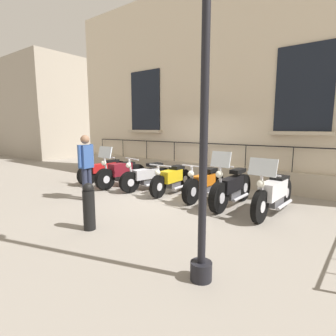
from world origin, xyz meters
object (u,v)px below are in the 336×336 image
at_px(motorcycle_orange, 205,184).
at_px(motorcycle_black, 232,189).
at_px(motorcycle_white, 273,194).
at_px(motorcycle_red, 104,170).
at_px(motorcycle_maroon, 121,173).
at_px(motorcycle_yellow, 172,179).
at_px(bollard, 89,206).
at_px(lamppost, 205,85).
at_px(pedestrian_standing, 86,163).
at_px(motorcycle_silver, 147,177).

xyz_separation_m(motorcycle_orange, motorcycle_black, (0.22, 0.88, 0.04)).
xyz_separation_m(motorcycle_orange, motorcycle_white, (0.21, 1.87, 0.06)).
bearing_deg(motorcycle_red, motorcycle_black, 89.43).
height_order(motorcycle_black, motorcycle_white, motorcycle_black).
xyz_separation_m(motorcycle_maroon, motorcycle_yellow, (-0.23, 1.89, -0.02)).
bearing_deg(motorcycle_white, bollard, -39.63).
height_order(motorcycle_yellow, lamppost, lamppost).
bearing_deg(motorcycle_maroon, lamppost, 56.75).
bearing_deg(pedestrian_standing, motorcycle_red, -140.70).
relative_size(motorcycle_white, lamppost, 0.51).
xyz_separation_m(motorcycle_black, pedestrian_standing, (1.74, -3.38, 0.54)).
bearing_deg(motorcycle_black, motorcycle_orange, -104.11).
bearing_deg(motorcycle_white, motorcycle_orange, -96.42).
bearing_deg(motorcycle_silver, lamppost, 49.21).
bearing_deg(motorcycle_orange, motorcycle_red, -87.51).
bearing_deg(motorcycle_silver, pedestrian_standing, -16.48).
xyz_separation_m(motorcycle_silver, bollard, (3.13, 1.30, 0.05)).
relative_size(motorcycle_red, motorcycle_black, 1.04).
xyz_separation_m(motorcycle_maroon, lamppost, (3.19, 4.86, 1.97)).
bearing_deg(motorcycle_yellow, motorcycle_white, 86.98).
bearing_deg(lamppost, motorcycle_maroon, -123.25).
distance_m(motorcycle_silver, motorcycle_yellow, 0.90).
xyz_separation_m(motorcycle_black, lamppost, (3.25, 1.03, 1.97)).
distance_m(motorcycle_yellow, bollard, 3.24).
height_order(motorcycle_red, motorcycle_orange, motorcycle_red).
distance_m(lamppost, bollard, 3.24).
bearing_deg(pedestrian_standing, motorcycle_white, 111.77).
height_order(motorcycle_orange, bollard, motorcycle_orange).
relative_size(motorcycle_red, lamppost, 0.49).
bearing_deg(bollard, motorcycle_white, 140.37).
height_order(bollard, pedestrian_standing, pedestrian_standing).
bearing_deg(motorcycle_orange, motorcycle_yellow, -87.03).
xyz_separation_m(motorcycle_white, pedestrian_standing, (1.75, -4.38, 0.52)).
bearing_deg(bollard, pedestrian_standing, -125.42).
xyz_separation_m(motorcycle_red, motorcycle_orange, (-0.17, 3.97, -0.01)).
height_order(motorcycle_maroon, motorcycle_white, motorcycle_maroon).
distance_m(motorcycle_white, pedestrian_standing, 4.74).
height_order(motorcycle_orange, lamppost, lamppost).
xyz_separation_m(motorcycle_red, pedestrian_standing, (1.79, 1.46, 0.57)).
bearing_deg(pedestrian_standing, lamppost, 71.01).
height_order(motorcycle_silver, motorcycle_white, motorcycle_white).
xyz_separation_m(motorcycle_orange, bollard, (3.27, -0.66, 0.05)).
relative_size(motorcycle_orange, motorcycle_white, 0.91).
distance_m(motorcycle_red, motorcycle_maroon, 1.02).
relative_size(motorcycle_maroon, lamppost, 0.46).
bearing_deg(motorcycle_maroon, motorcycle_orange, 95.54).
xyz_separation_m(lamppost, pedestrian_standing, (-1.52, -4.41, -1.43)).
bearing_deg(motorcycle_black, motorcycle_red, -90.57).
distance_m(motorcycle_orange, motorcycle_black, 0.90).
height_order(motorcycle_red, pedestrian_standing, pedestrian_standing).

